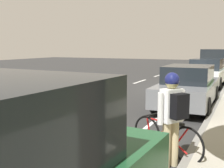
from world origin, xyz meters
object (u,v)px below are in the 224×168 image
object	(u,v)px
parked_sedan_white_mid	(207,73)
cyclist_with_backpack	(172,110)
parked_sedan_grey_second	(188,87)
parked_sedan_black_farthest	(223,61)
parked_suv_tan_far	(215,62)
bicycle_at_curb	(166,138)

from	to	relation	value
parked_sedan_white_mid	cyclist_with_backpack	world-z (taller)	cyclist_with_backpack
parked_sedan_grey_second	parked_sedan_black_farthest	distance (m)	19.29
parked_sedan_white_mid	cyclist_with_backpack	size ratio (longest dim) A/B	2.54
parked_suv_tan_far	parked_sedan_white_mid	bearing A→B (deg)	-88.54
cyclist_with_backpack	parked_sedan_grey_second	bearing A→B (deg)	97.44
parked_sedan_grey_second	parked_sedan_white_mid	distance (m)	6.21
parked_sedan_white_mid	bicycle_at_curb	size ratio (longest dim) A/B	2.74
parked_sedan_black_farthest	bicycle_at_curb	xyz separation A→B (m)	(0.63, -24.22, -0.36)
parked_sedan_black_farthest	cyclist_with_backpack	bearing A→B (deg)	-88.03
parked_sedan_grey_second	parked_sedan_black_farthest	xyz separation A→B (m)	(-0.15, 19.29, 0.00)
bicycle_at_curb	parked_sedan_grey_second	bearing A→B (deg)	95.61
parked_sedan_black_farthest	bicycle_at_curb	distance (m)	24.23
parked_sedan_grey_second	parked_sedan_white_mid	size ratio (longest dim) A/B	0.99
parked_suv_tan_far	cyclist_with_backpack	world-z (taller)	parked_suv_tan_far
parked_sedan_white_mid	parked_suv_tan_far	distance (m)	6.42
parked_sedan_grey_second	cyclist_with_backpack	xyz separation A→B (m)	(0.70, -5.39, 0.32)
parked_sedan_white_mid	cyclist_with_backpack	distance (m)	11.63
parked_sedan_black_farthest	parked_sedan_white_mid	bearing A→B (deg)	-89.82
cyclist_with_backpack	bicycle_at_curb	bearing A→B (deg)	115.39
parked_suv_tan_far	parked_sedan_black_farthest	distance (m)	6.67
parked_suv_tan_far	bicycle_at_curb	bearing A→B (deg)	-87.54
parked_sedan_grey_second	parked_sedan_white_mid	bearing A→B (deg)	90.97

